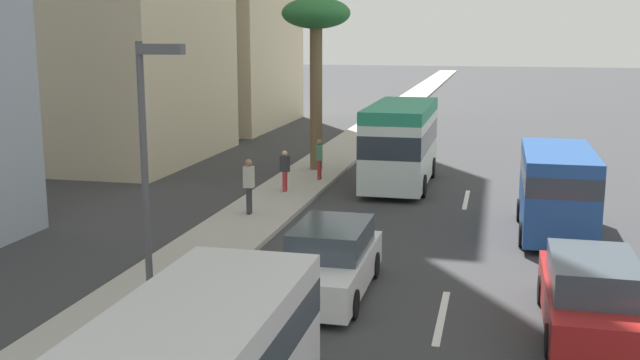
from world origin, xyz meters
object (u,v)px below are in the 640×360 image
object	(u,v)px
pedestrian_mid_block	(285,169)
pedestrian_by_tree	(319,157)
car_fourth	(591,296)
car_fifth	(330,261)
van_lead	(557,187)
palm_tree	(316,25)
pedestrian_near_lamp	(249,183)
street_lamp	(150,149)
minibus_second	(401,141)

from	to	relation	value
pedestrian_mid_block	pedestrian_by_tree	world-z (taller)	pedestrian_by_tree
car_fourth	car_fifth	xyz separation A→B (m)	(1.14, 5.63, -0.01)
van_lead	palm_tree	size ratio (longest dim) A/B	0.71
pedestrian_mid_block	van_lead	bearing A→B (deg)	-176.13
pedestrian_near_lamp	street_lamp	distance (m)	9.78
car_fourth	street_lamp	world-z (taller)	street_lamp
street_lamp	car_fourth	bearing A→B (deg)	-77.78
pedestrian_mid_block	pedestrian_by_tree	bearing A→B (deg)	-81.35
minibus_second	pedestrian_mid_block	size ratio (longest dim) A/B	4.38
minibus_second	car_fifth	xyz separation A→B (m)	(-12.84, -0.02, -1.00)
pedestrian_near_lamp	pedestrian_mid_block	xyz separation A→B (m)	(3.69, -0.16, -0.18)
pedestrian_near_lamp	pedestrian_by_tree	xyz separation A→B (m)	(6.23, -0.87, -0.12)
car_fourth	street_lamp	xyz separation A→B (m)	(-1.86, 8.59, 2.96)
van_lead	pedestrian_by_tree	world-z (taller)	van_lead
pedestrian_by_tree	palm_tree	world-z (taller)	palm_tree
minibus_second	pedestrian_near_lamp	world-z (taller)	minibus_second
van_lead	palm_tree	world-z (taller)	palm_tree
car_fourth	van_lead	bearing A→B (deg)	1.30
pedestrian_by_tree	palm_tree	distance (m)	5.74
pedestrian_near_lamp	palm_tree	xyz separation A→B (m)	(8.51, -0.19, 5.10)
car_fourth	minibus_second	bearing A→B (deg)	21.99
minibus_second	car_fifth	distance (m)	12.88
pedestrian_near_lamp	pedestrian_by_tree	distance (m)	6.30
pedestrian_near_lamp	car_fifth	bearing A→B (deg)	-50.31
pedestrian_mid_block	pedestrian_by_tree	distance (m)	2.65
van_lead	pedestrian_mid_block	distance (m)	10.05
car_fourth	pedestrian_near_lamp	xyz separation A→B (m)	(7.51, 9.74, 0.39)
pedestrian_near_lamp	palm_tree	world-z (taller)	palm_tree
pedestrian_near_lamp	pedestrian_mid_block	world-z (taller)	pedestrian_near_lamp
minibus_second	street_lamp	distance (m)	16.23
car_fourth	palm_tree	bearing A→B (deg)	30.81
pedestrian_near_lamp	minibus_second	bearing A→B (deg)	64.51
car_fifth	pedestrian_near_lamp	xyz separation A→B (m)	(6.37, 4.11, 0.40)
street_lamp	pedestrian_near_lamp	bearing A→B (deg)	7.02
van_lead	pedestrian_near_lamp	bearing A→B (deg)	91.07
van_lead	street_lamp	world-z (taller)	street_lamp
pedestrian_mid_block	palm_tree	bearing A→B (deg)	-66.06
van_lead	car_fifth	xyz separation A→B (m)	(-6.55, 5.45, -0.71)
van_lead	car_fourth	world-z (taller)	van_lead
minibus_second	street_lamp	bearing A→B (deg)	-10.52
minibus_second	palm_tree	world-z (taller)	palm_tree
pedestrian_by_tree	palm_tree	xyz separation A→B (m)	(2.27, 0.68, 5.23)
car_fifth	street_lamp	size ratio (longest dim) A/B	0.80
van_lead	car_fourth	size ratio (longest dim) A/B	1.08
minibus_second	pedestrian_mid_block	bearing A→B (deg)	-54.72
car_fifth	van_lead	bearing A→B (deg)	140.20
pedestrian_mid_block	pedestrian_near_lamp	bearing A→B (deg)	111.85
van_lead	palm_tree	distance (m)	13.42
palm_tree	car_fifth	bearing A→B (deg)	-165.24
car_fifth	palm_tree	bearing A→B (deg)	-165.24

